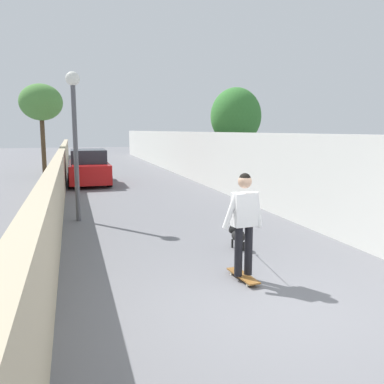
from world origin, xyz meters
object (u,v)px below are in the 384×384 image
(tree_left_near, at_px, (41,103))
(tree_right_mid, at_px, (236,117))
(lamp_post, at_px, (74,119))
(dog, at_px, (237,236))
(car_near, at_px, (89,168))
(person_skateboarder, at_px, (244,216))
(skateboard, at_px, (243,276))

(tree_left_near, bearing_deg, tree_right_mid, -124.35)
(lamp_post, relative_size, dog, 1.98)
(tree_left_near, height_order, tree_right_mid, tree_left_near)
(car_near, bearing_deg, tree_right_mid, -99.75)
(lamp_post, relative_size, person_skateboarder, 2.34)
(person_skateboarder, bearing_deg, tree_left_near, 12.82)
(dog, bearing_deg, lamp_post, 40.40)
(tree_right_mid, xyz_separation_m, lamp_post, (-6.55, 7.21, -0.32))
(person_skateboarder, xyz_separation_m, car_near, (12.92, 1.88, -0.34))
(lamp_post, distance_m, car_near, 7.95)
(tree_right_mid, xyz_separation_m, skateboard, (-11.78, 4.73, -2.94))
(dog, xyz_separation_m, car_near, (11.28, 2.46, 0.44))
(tree_right_mid, relative_size, skateboard, 5.32)
(car_near, bearing_deg, lamp_post, 175.53)
(tree_left_near, bearing_deg, dog, -163.99)
(skateboard, xyz_separation_m, person_skateboarder, (-0.00, 0.00, 0.99))
(dog, bearing_deg, car_near, 12.31)
(dog, bearing_deg, tree_right_mid, -22.23)
(person_skateboarder, height_order, dog, person_skateboarder)
(tree_right_mid, bearing_deg, person_skateboarder, 158.12)
(dog, bearing_deg, tree_left_near, 16.01)
(tree_left_near, relative_size, tree_right_mid, 1.12)
(person_skateboarder, distance_m, car_near, 13.06)
(tree_right_mid, height_order, lamp_post, tree_right_mid)
(tree_left_near, xyz_separation_m, person_skateboarder, (-17.78, -4.05, -2.78))
(tree_right_mid, height_order, dog, tree_right_mid)
(skateboard, relative_size, dog, 0.42)
(skateboard, bearing_deg, dog, -19.68)
(lamp_post, xyz_separation_m, car_near, (7.68, -0.60, -1.98))
(skateboard, relative_size, person_skateboarder, 0.49)
(skateboard, distance_m, car_near, 13.07)
(tree_right_mid, relative_size, car_near, 1.06)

